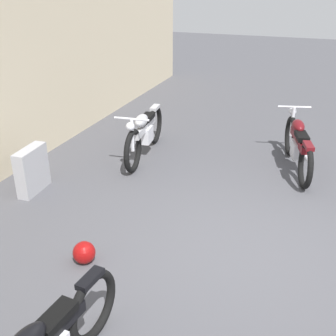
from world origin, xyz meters
name	(u,v)px	position (x,y,z in m)	size (l,w,h in m)	color
ground_plane	(245,253)	(0.00, 0.00, 0.00)	(40.00, 40.00, 0.00)	#47474C
stone_marker	(32,170)	(0.46, 3.47, 0.36)	(0.65, 0.20, 0.73)	#9E9EA3
helmet	(84,253)	(-0.85, 1.78, 0.14)	(0.27, 0.27, 0.27)	maroon
motorcycle_maroon	(298,145)	(2.77, -0.35, 0.46)	(2.07, 0.79, 0.95)	black
motorcycle_silver	(144,133)	(2.36, 2.37, 0.47)	(2.18, 0.61, 0.98)	black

